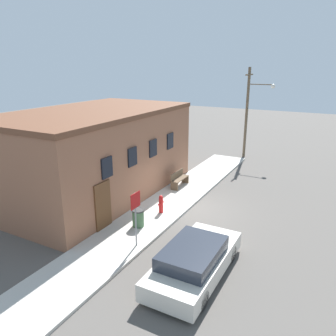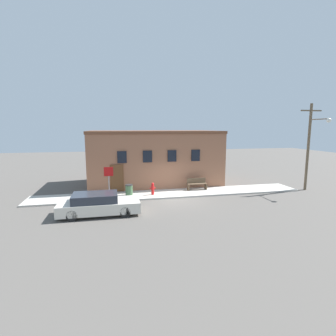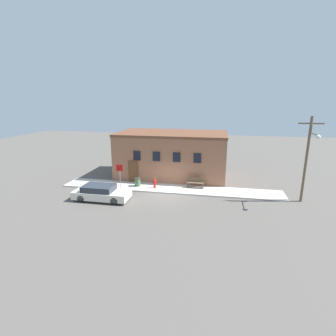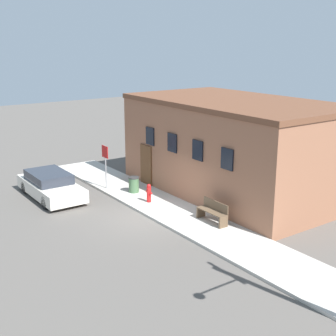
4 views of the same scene
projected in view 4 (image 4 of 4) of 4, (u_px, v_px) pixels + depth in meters
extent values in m
plane|color=#56514C|center=(147.00, 217.00, 20.41)|extent=(80.00, 80.00, 0.00)
cube|color=#BCB7AD|center=(170.00, 210.00, 21.08)|extent=(20.04, 2.47, 0.11)
cube|color=#8E5B42|center=(234.00, 149.00, 23.33)|extent=(11.04, 6.11, 4.44)
cube|color=brown|center=(236.00, 102.00, 22.71)|extent=(11.14, 6.21, 0.24)
cube|color=black|center=(150.00, 136.00, 23.75)|extent=(0.70, 0.08, 0.90)
cube|color=black|center=(172.00, 143.00, 22.23)|extent=(0.70, 0.08, 0.90)
cube|color=black|center=(198.00, 150.00, 20.71)|extent=(0.70, 0.08, 0.90)
cube|color=black|center=(227.00, 159.00, 19.19)|extent=(0.70, 0.08, 0.90)
cube|color=brown|center=(146.00, 166.00, 24.52)|extent=(1.00, 0.08, 2.20)
cylinder|color=red|center=(149.00, 194.00, 21.90)|extent=(0.21, 0.21, 0.74)
sphere|color=red|center=(149.00, 186.00, 21.79)|extent=(0.19, 0.19, 0.19)
cylinder|color=red|center=(147.00, 191.00, 22.00)|extent=(0.11, 0.09, 0.09)
cylinder|color=red|center=(151.00, 193.00, 21.74)|extent=(0.11, 0.09, 0.09)
cylinder|color=gray|center=(106.00, 167.00, 23.79)|extent=(0.06, 0.06, 2.22)
cube|color=red|center=(105.00, 152.00, 23.57)|extent=(0.61, 0.02, 0.61)
cube|color=brown|center=(201.00, 212.00, 20.06)|extent=(0.08, 0.44, 0.46)
cube|color=brown|center=(223.00, 222.00, 18.93)|extent=(0.08, 0.44, 0.46)
cube|color=brown|center=(212.00, 211.00, 19.43)|extent=(1.52, 0.44, 0.04)
cube|color=brown|center=(216.00, 205.00, 19.48)|extent=(1.52, 0.04, 0.40)
cylinder|color=#426642|center=(134.00, 185.00, 23.35)|extent=(0.51, 0.51, 0.72)
cylinder|color=#2D2D2D|center=(134.00, 178.00, 23.24)|extent=(0.53, 0.53, 0.06)
cylinder|color=black|center=(79.00, 196.00, 22.29)|extent=(0.61, 0.20, 0.61)
cylinder|color=black|center=(45.00, 203.00, 21.35)|extent=(0.61, 0.20, 0.61)
cylinder|color=black|center=(56.00, 182.00, 24.50)|extent=(0.61, 0.20, 0.61)
cylinder|color=black|center=(25.00, 187.00, 23.57)|extent=(0.61, 0.20, 0.61)
cube|color=beige|center=(51.00, 188.00, 22.88)|extent=(4.53, 1.88, 0.61)
cube|color=#282D38|center=(49.00, 177.00, 22.92)|extent=(2.49, 1.66, 0.46)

